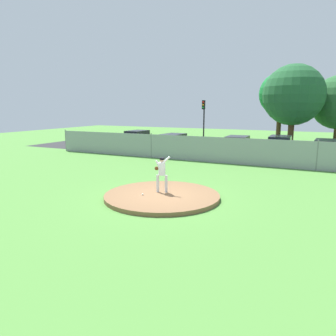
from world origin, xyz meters
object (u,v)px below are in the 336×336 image
(parked_car_teal, at_px, (280,147))
(traffic_cone_orange, at_px, (163,144))
(baseball, at_px, (143,194))
(traffic_light_near, at_px, (204,115))
(parked_car_silver, at_px, (326,151))
(parked_car_navy, at_px, (137,140))
(parked_car_red, at_px, (237,146))
(pitcher_youth, at_px, (162,171))
(parked_car_champagne, at_px, (173,142))

(parked_car_teal, relative_size, traffic_cone_orange, 8.32)
(baseball, height_order, traffic_cone_orange, traffic_cone_orange)
(baseball, bearing_deg, traffic_light_near, 101.99)
(parked_car_teal, xyz_separation_m, parked_car_silver, (3.42, -0.44, -0.05))
(parked_car_navy, height_order, traffic_light_near, traffic_light_near)
(traffic_cone_orange, xyz_separation_m, traffic_light_near, (4.04, 1.31, 2.99))
(parked_car_navy, relative_size, parked_car_red, 0.99)
(parked_car_silver, bearing_deg, traffic_cone_orange, 168.90)
(parked_car_silver, bearing_deg, baseball, -116.39)
(parked_car_silver, xyz_separation_m, traffic_light_near, (-11.44, 4.35, 2.46))
(pitcher_youth, distance_m, parked_car_teal, 14.85)
(parked_car_navy, bearing_deg, parked_car_red, -2.35)
(baseball, distance_m, traffic_cone_orange, 19.63)
(parked_car_champagne, bearing_deg, baseball, -69.50)
(pitcher_youth, height_order, parked_car_champagne, pitcher_youth)
(baseball, bearing_deg, parked_car_red, 88.17)
(baseball, distance_m, parked_car_teal, 15.79)
(parked_car_navy, bearing_deg, parked_car_champagne, -3.37)
(baseball, xyz_separation_m, parked_car_silver, (7.36, 14.84, 0.57))
(pitcher_youth, xyz_separation_m, parked_car_red, (-0.05, 14.23, -0.40))
(pitcher_youth, xyz_separation_m, traffic_light_near, (-4.61, 18.35, 2.07))
(parked_car_silver, xyz_separation_m, parked_car_red, (-6.88, 0.22, -0.00))
(pitcher_youth, xyz_separation_m, parked_car_champagne, (-6.23, 14.41, -0.41))
(parked_car_champagne, distance_m, parked_car_teal, 9.64)
(parked_car_red, distance_m, traffic_cone_orange, 9.06)
(pitcher_youth, xyz_separation_m, parked_car_teal, (3.40, 14.45, -0.34))
(pitcher_youth, height_order, parked_car_red, pitcher_youth)
(baseball, relative_size, parked_car_champagne, 0.02)
(parked_car_red, bearing_deg, parked_car_teal, 3.72)
(baseball, height_order, parked_car_teal, parked_car_teal)
(pitcher_youth, height_order, baseball, pitcher_youth)
(parked_car_champagne, height_order, parked_car_navy, parked_car_navy)
(parked_car_champagne, xyz_separation_m, traffic_cone_orange, (-2.42, 2.64, -0.51))
(parked_car_silver, distance_m, parked_car_red, 6.88)
(pitcher_youth, bearing_deg, traffic_cone_orange, 116.90)
(parked_car_red, distance_m, traffic_light_near, 6.62)
(parked_car_teal, height_order, parked_car_navy, parked_car_teal)
(parked_car_silver, relative_size, parked_car_navy, 1.05)
(pitcher_youth, relative_size, baseball, 23.01)
(pitcher_youth, height_order, traffic_cone_orange, pitcher_youth)
(parked_car_navy, xyz_separation_m, traffic_light_near, (5.70, 3.71, 2.42))
(parked_car_teal, xyz_separation_m, traffic_light_near, (-8.01, 3.90, 2.41))
(parked_car_teal, relative_size, parked_car_silver, 1.01)
(traffic_cone_orange, bearing_deg, parked_car_red, -18.15)
(parked_car_silver, relative_size, traffic_light_near, 0.96)
(parked_car_champagne, relative_size, parked_car_red, 1.12)
(traffic_cone_orange, bearing_deg, parked_car_teal, -12.14)
(parked_car_red, relative_size, traffic_light_near, 0.92)
(parked_car_teal, bearing_deg, parked_car_champagne, -179.73)
(baseball, height_order, parked_car_champagne, parked_car_champagne)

